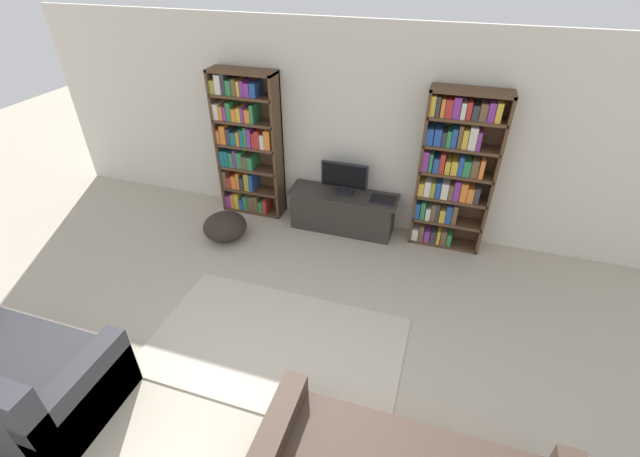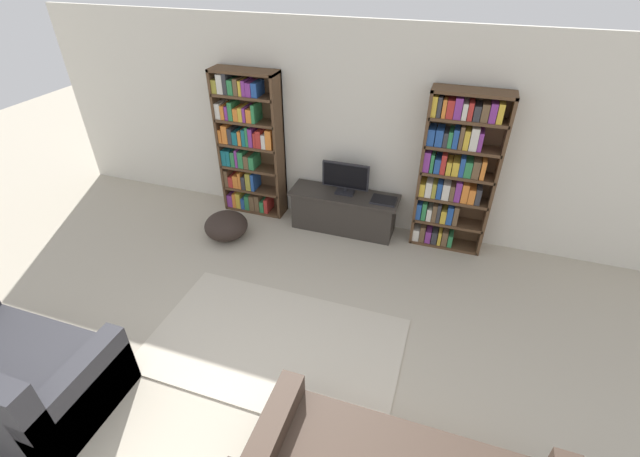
% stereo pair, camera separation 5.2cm
% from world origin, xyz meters
% --- Properties ---
extents(wall_back, '(8.80, 0.06, 2.60)m').
position_xyz_m(wall_back, '(0.00, 4.23, 1.30)').
color(wall_back, silver).
rests_on(wall_back, ground_plane).
extents(bookshelf_left, '(0.88, 0.30, 1.99)m').
position_xyz_m(bookshelf_left, '(-1.44, 4.05, 0.99)').
color(bookshelf_left, '#513823').
rests_on(bookshelf_left, ground_plane).
extents(bookshelf_right, '(0.88, 0.30, 1.99)m').
position_xyz_m(bookshelf_right, '(1.27, 4.05, 1.02)').
color(bookshelf_right, '#513823').
rests_on(bookshelf_right, ground_plane).
extents(tv_stand, '(1.44, 0.45, 0.54)m').
position_xyz_m(tv_stand, '(-0.04, 3.95, 0.27)').
color(tv_stand, '#332D28').
rests_on(tv_stand, ground_plane).
extents(television, '(0.61, 0.16, 0.43)m').
position_xyz_m(television, '(-0.04, 3.98, 0.76)').
color(television, black).
rests_on(television, tv_stand).
extents(laptop, '(0.32, 0.24, 0.03)m').
position_xyz_m(laptop, '(0.48, 3.93, 0.55)').
color(laptop, '#28282D').
rests_on(laptop, tv_stand).
extents(area_rug, '(2.44, 1.46, 0.02)m').
position_xyz_m(area_rug, '(-0.12, 1.76, 0.01)').
color(area_rug, beige).
rests_on(area_rug, ground_plane).
extents(couch_left_sectional, '(1.63, 0.97, 0.91)m').
position_xyz_m(couch_left_sectional, '(-1.94, 0.51, 0.30)').
color(couch_left_sectional, '#2D2D33').
rests_on(couch_left_sectional, ground_plane).
extents(beanbag_ottoman, '(0.57, 0.57, 0.34)m').
position_xyz_m(beanbag_ottoman, '(-1.46, 3.26, 0.17)').
color(beanbag_ottoman, '#2D231E').
rests_on(beanbag_ottoman, ground_plane).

